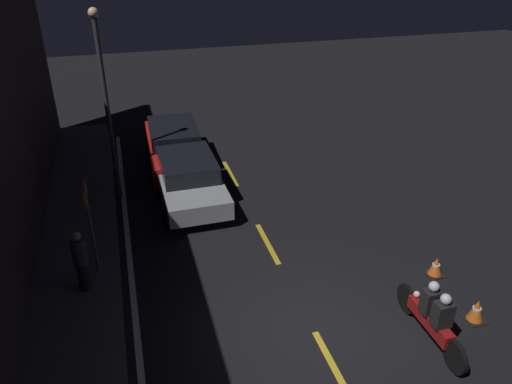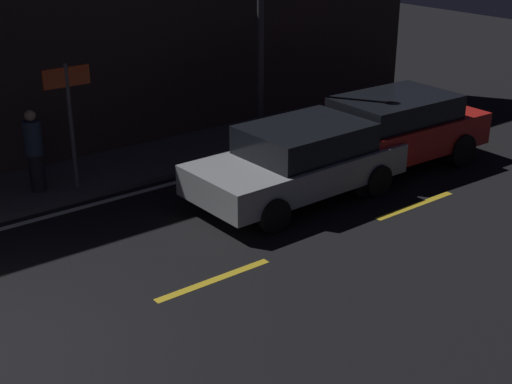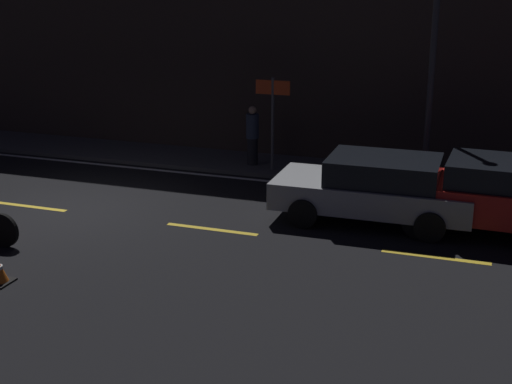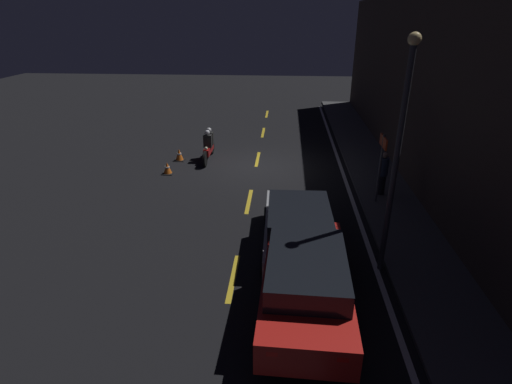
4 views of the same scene
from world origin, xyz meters
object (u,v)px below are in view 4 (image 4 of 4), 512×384
at_px(hatchback_silver, 298,227).
at_px(street_lamp, 398,150).
at_px(taxi_red, 306,280).
at_px(motorcycle, 209,145).
at_px(traffic_cone_near, 179,155).
at_px(shop_sign, 382,155).
at_px(traffic_cone_mid, 167,168).
at_px(pedestrian, 383,173).

xyz_separation_m(hatchback_silver, street_lamp, (0.76, 2.14, 2.49)).
bearing_deg(taxi_red, motorcycle, 23.40).
bearing_deg(street_lamp, hatchback_silver, -109.53).
distance_m(taxi_red, motorcycle, 10.67).
distance_m(traffic_cone_near, shop_sign, 9.02).
height_order(motorcycle, street_lamp, street_lamp).
bearing_deg(hatchback_silver, street_lamp, -110.46).
xyz_separation_m(traffic_cone_near, traffic_cone_mid, (1.66, -0.08, -0.03)).
relative_size(hatchback_silver, pedestrian, 2.64).
distance_m(motorcycle, shop_sign, 7.95).
bearing_deg(traffic_cone_mid, hatchback_silver, 43.67).
relative_size(traffic_cone_near, pedestrian, 0.34).
distance_m(traffic_cone_near, pedestrian, 8.91).
height_order(hatchback_silver, pedestrian, pedestrian).
height_order(motorcycle, shop_sign, shop_sign).
xyz_separation_m(traffic_cone_near, pedestrian, (3.31, 8.25, 0.63)).
relative_size(taxi_red, traffic_cone_mid, 9.27).
height_order(hatchback_silver, motorcycle, motorcycle).
relative_size(motorcycle, street_lamp, 0.43).
bearing_deg(taxi_red, pedestrian, -23.50).
distance_m(hatchback_silver, street_lamp, 3.37).
relative_size(traffic_cone_mid, pedestrian, 0.31).
height_order(hatchback_silver, traffic_cone_mid, hatchback_silver).
bearing_deg(traffic_cone_mid, motorcycle, 143.87).
distance_m(hatchback_silver, motorcycle, 8.36).
distance_m(taxi_red, traffic_cone_mid, 9.63).
relative_size(traffic_cone_near, shop_sign, 0.23).
bearing_deg(shop_sign, pedestrian, 156.37).
xyz_separation_m(hatchback_silver, taxi_red, (2.49, 0.09, 0.07)).
xyz_separation_m(motorcycle, shop_sign, (4.22, 6.64, 1.13)).
bearing_deg(street_lamp, shop_sign, 170.55).
height_order(hatchback_silver, taxi_red, taxi_red).
height_order(traffic_cone_near, street_lamp, street_lamp).
bearing_deg(shop_sign, motorcycle, -122.42).
bearing_deg(shop_sign, traffic_cone_near, -116.43).
xyz_separation_m(taxi_red, pedestrian, (-6.34, 2.99, 0.08)).
relative_size(motorcycle, pedestrian, 1.55).
xyz_separation_m(hatchback_silver, shop_sign, (-3.20, 2.80, 1.05)).
bearing_deg(motorcycle, hatchback_silver, 27.16).
distance_m(pedestrian, street_lamp, 5.25).
distance_m(taxi_red, traffic_cone_near, 11.01).
relative_size(traffic_cone_near, traffic_cone_mid, 1.10).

